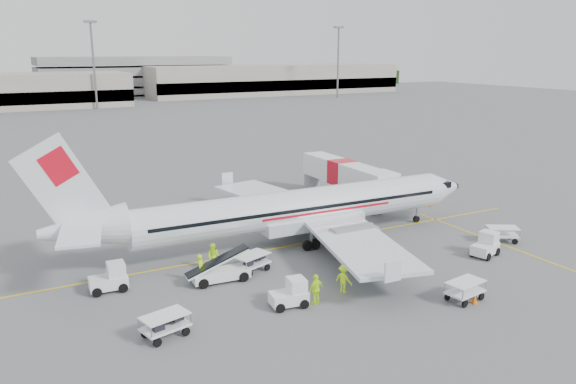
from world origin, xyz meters
name	(u,v)px	position (x,y,z in m)	size (l,w,h in m)	color
ground	(300,244)	(0.00, 0.00, 0.00)	(360.00, 360.00, 0.00)	#56595B
stripe_lead	(300,244)	(0.00, 0.00, 0.01)	(44.00, 0.20, 0.01)	yellow
stripe_cross	(506,246)	(14.00, -8.00, 0.01)	(0.20, 20.00, 0.01)	yellow
terminal_east	(272,79)	(70.00, 145.00, 5.00)	(90.00, 26.00, 10.00)	gray
parking_garage	(134,74)	(25.00, 160.00, 7.00)	(62.00, 24.00, 14.00)	slate
treeline	(52,86)	(0.00, 175.00, 3.00)	(300.00, 3.00, 6.00)	black
mast_center	(94,66)	(5.00, 118.00, 11.00)	(3.20, 1.20, 22.00)	slate
mast_east	(338,63)	(80.00, 118.00, 11.00)	(3.20, 1.20, 22.00)	slate
aircraft	(299,183)	(0.17, 0.52, 4.81)	(34.93, 27.38, 9.63)	white
jet_bridge	(342,181)	(10.23, 9.61, 2.07)	(2.95, 15.76, 4.14)	white
belt_loader	(220,261)	(-8.20, -3.86, 1.37)	(5.05, 1.89, 2.74)	white
tug_fore	(485,245)	(10.84, -8.72, 0.88)	(2.28, 1.30, 1.76)	white
tug_mid	(289,293)	(-6.01, -9.34, 0.85)	(2.21, 1.26, 1.71)	white
tug_aft	(108,277)	(-15.04, -2.00, 0.90)	(2.33, 1.33, 1.80)	white
cart_loaded_a	(252,263)	(-5.69, -3.39, 0.64)	(2.45, 1.45, 1.28)	white
cart_loaded_b	(165,326)	(-13.53, -9.51, 0.64)	(2.46, 1.45, 1.28)	white
cart_empty_a	(465,291)	(3.87, -13.66, 0.62)	(2.39, 1.42, 1.25)	white
cart_empty_b	(502,234)	(14.52, -7.06, 0.62)	(2.36, 1.40, 1.23)	white
cone_nose	(431,204)	(16.64, 3.47, 0.28)	(0.34, 0.34, 0.55)	orange
cone_port	(306,200)	(6.47, 10.31, 0.31)	(0.38, 0.38, 0.62)	orange
cone_stbd	(475,298)	(4.09, -14.26, 0.31)	(0.38, 0.38, 0.62)	orange
crew_a	(201,268)	(-9.39, -3.47, 0.96)	(0.70, 0.46, 1.92)	#ACE313
crew_b	(214,257)	(-7.86, -1.76, 0.94)	(0.92, 0.71, 1.88)	#ACE313
crew_c	(344,279)	(-2.02, -9.23, 0.93)	(1.20, 0.69, 1.85)	#ACE313
crew_d	(316,289)	(-4.41, -9.84, 0.95)	(1.12, 0.46, 1.90)	#ACE313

